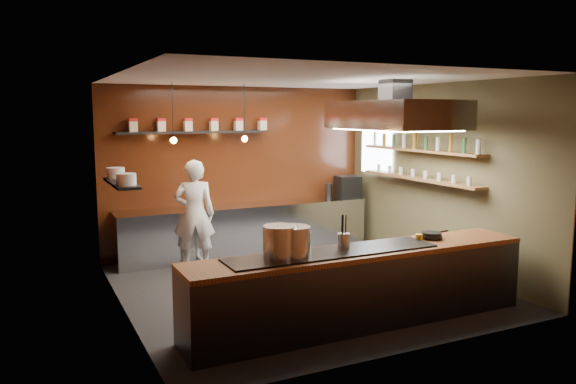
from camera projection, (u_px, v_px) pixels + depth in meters
floor at (301, 287)px, 8.21m from camera, size 5.00×5.00×0.00m
back_wall at (239, 170)px, 10.24m from camera, size 5.00×0.00×5.00m
left_wall at (121, 197)px, 6.93m from camera, size 0.00×5.00×5.00m
right_wall at (439, 177)px, 9.07m from camera, size 0.00×5.00×5.00m
ceiling at (302, 79)px, 7.80m from camera, size 5.00×5.00×0.00m
window_pane at (377, 147)px, 10.52m from camera, size 0.00×1.00×1.00m
prep_counter at (247, 229)px, 10.09m from camera, size 4.60×0.65×0.90m
pass_counter at (361, 287)px, 6.72m from camera, size 4.40×0.72×0.94m
tin_shelf at (193, 132)px, 9.63m from camera, size 2.60×0.26×0.04m
plate_shelf at (121, 183)px, 7.89m from camera, size 0.30×1.40×0.04m
bottle_shelf_upper at (420, 150)px, 9.21m from camera, size 0.26×2.80×0.04m
bottle_shelf_lower at (419, 179)px, 9.28m from camera, size 0.26×2.80×0.04m
extractor_hood at (395, 115)px, 8.06m from camera, size 1.20×2.00×0.72m
pendant_left at (173, 137)px, 8.83m from camera, size 0.10×0.10×0.95m
pendant_right at (245, 136)px, 9.35m from camera, size 0.10×0.10×0.95m
storage_tins at (201, 124)px, 9.68m from camera, size 2.43×0.13×0.22m
plate_stacks at (121, 176)px, 7.88m from camera, size 0.26×1.16×0.16m
bottles at (420, 142)px, 9.20m from camera, size 0.06×2.66×0.24m
wine_glasses at (419, 174)px, 9.27m from camera, size 0.07×2.37×0.13m
stockpot_large at (280, 242)px, 6.18m from camera, size 0.37×0.37×0.36m
stockpot_small at (294, 241)px, 6.23m from camera, size 0.45×0.45×0.34m
utensil_crock at (344, 241)px, 6.58m from camera, size 0.17×0.17×0.19m
frying_pan at (432, 235)px, 7.21m from camera, size 0.44×0.27×0.07m
butter_jar at (419, 237)px, 7.12m from camera, size 0.12×0.12×0.08m
espresso_machine at (348, 187)px, 10.81m from camera, size 0.47×0.46×0.43m
chef at (195, 214)px, 9.14m from camera, size 0.75×0.60×1.79m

